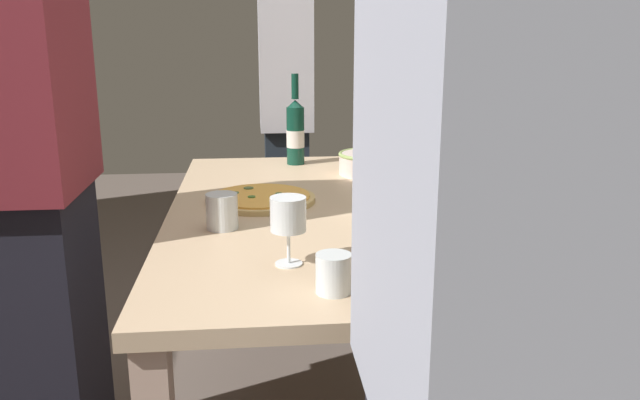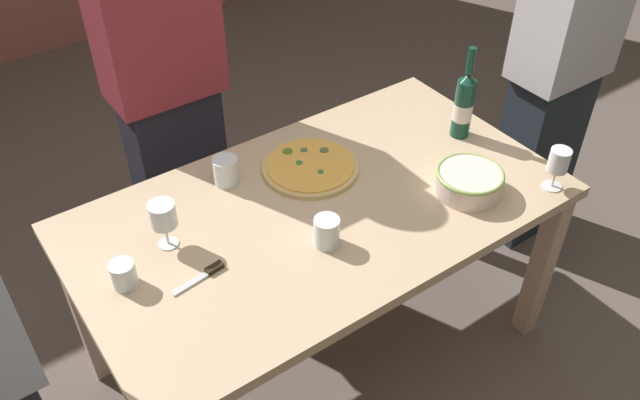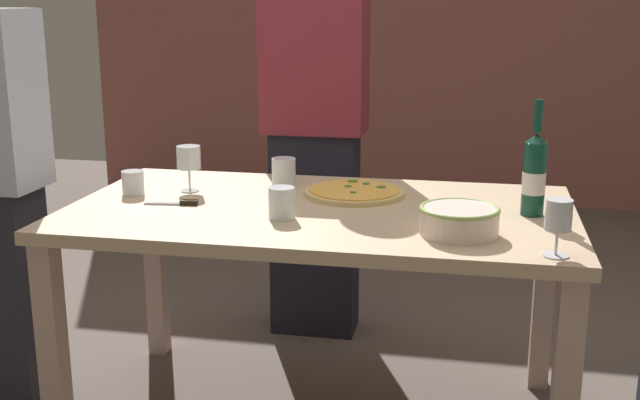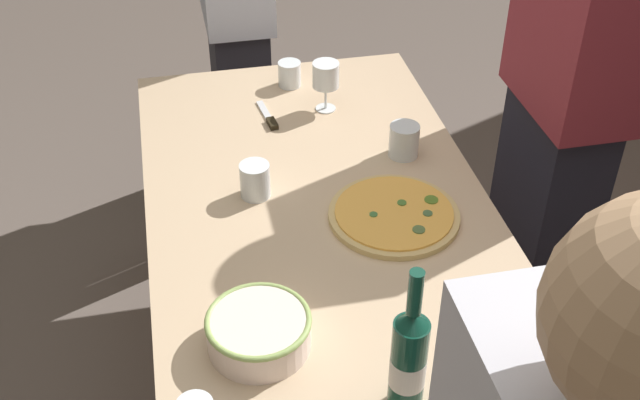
% 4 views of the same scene
% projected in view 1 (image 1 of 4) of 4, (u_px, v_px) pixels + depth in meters
% --- Properties ---
extents(dining_table, '(1.60, 0.90, 0.75)m').
position_uv_depth(dining_table, '(320.00, 237.00, 1.98)').
color(dining_table, '#CAAC87').
rests_on(dining_table, ground).
extents(pizza, '(0.34, 0.34, 0.03)m').
position_uv_depth(pizza, '(261.00, 198.00, 2.02)').
color(pizza, tan).
rests_on(pizza, dining_table).
extents(serving_bowl, '(0.23, 0.23, 0.08)m').
position_uv_depth(serving_bowl, '(369.00, 162.00, 2.40)').
color(serving_bowl, silver).
rests_on(serving_bowl, dining_table).
extents(wine_bottle, '(0.07, 0.07, 0.36)m').
position_uv_depth(wine_bottle, '(295.00, 131.00, 2.56)').
color(wine_bottle, '#103C2D').
rests_on(wine_bottle, dining_table).
extents(wine_glass_near_pizza, '(0.07, 0.07, 0.15)m').
position_uv_depth(wine_glass_near_pizza, '(394.00, 136.00, 2.64)').
color(wine_glass_near_pizza, white).
rests_on(wine_glass_near_pizza, dining_table).
extents(wine_glass_by_bottle, '(0.08, 0.08, 0.16)m').
position_uv_depth(wine_glass_by_bottle, '(288.00, 216.00, 1.46)').
color(wine_glass_by_bottle, white).
rests_on(wine_glass_by_bottle, dining_table).
extents(cup_amber, '(0.07, 0.07, 0.08)m').
position_uv_depth(cup_amber, '(334.00, 273.00, 1.32)').
color(cup_amber, white).
rests_on(cup_amber, dining_table).
extents(cup_ceramic, '(0.09, 0.09, 0.10)m').
position_uv_depth(cup_ceramic, '(222.00, 211.00, 1.74)').
color(cup_ceramic, white).
rests_on(cup_ceramic, dining_table).
extents(cup_spare, '(0.08, 0.08, 0.10)m').
position_uv_depth(cup_spare, '(377.00, 198.00, 1.88)').
color(cup_spare, white).
rests_on(cup_spare, dining_table).
extents(pizza_knife, '(0.17, 0.04, 0.02)m').
position_uv_depth(pizza_knife, '(366.00, 255.00, 1.53)').
color(pizza_knife, silver).
rests_on(pizza_knife, dining_table).
extents(person_host, '(0.41, 0.24, 1.76)m').
position_uv_depth(person_host, '(38.00, 177.00, 1.68)').
color(person_host, black).
rests_on(person_host, ground).
extents(person_guest_right, '(0.40, 0.24, 1.66)m').
position_uv_depth(person_guest_right, '(286.00, 121.00, 3.10)').
color(person_guest_right, '#1F2831').
rests_on(person_guest_right, ground).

